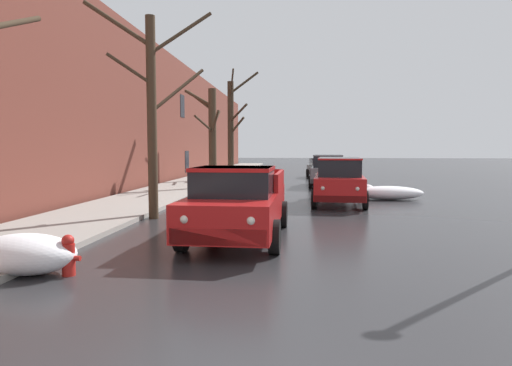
{
  "coord_description": "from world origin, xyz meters",
  "views": [
    {
      "loc": [
        0.12,
        -2.95,
        2.17
      ],
      "look_at": [
        -1.0,
        9.0,
        1.22
      ],
      "focal_mm": 30.67,
      "sensor_mm": 36.0,
      "label": 1
    }
  ],
  "objects": [
    {
      "name": "suv_grey_parked_kerbside_mid",
      "position": [
        1.9,
        22.3,
        0.99
      ],
      "size": [
        2.29,
        4.58,
        1.82
      ],
      "color": "slate",
      "rests_on": "ground"
    },
    {
      "name": "bare_tree_mid_block",
      "position": [
        -4.37,
        19.81,
        2.93
      ],
      "size": [
        2.5,
        3.46,
        5.4
      ],
      "color": "#423323",
      "rests_on": "ground"
    },
    {
      "name": "snow_bank_along_left_kerb",
      "position": [
        3.87,
        16.02,
        0.29
      ],
      "size": [
        2.97,
        1.1,
        0.64
      ],
      "color": "white",
      "rests_on": "ground"
    },
    {
      "name": "sedan_black_parked_far_down_block",
      "position": [
        1.91,
        29.73,
        0.75
      ],
      "size": [
        2.17,
        3.97,
        1.42
      ],
      "color": "black",
      "rests_on": "ground"
    },
    {
      "name": "bare_tree_second_along_sidewalk",
      "position": [
        -4.3,
        10.17,
        3.43
      ],
      "size": [
        3.6,
        2.69,
        6.52
      ],
      "color": "#423323",
      "rests_on": "ground"
    },
    {
      "name": "brick_townhouse_facade",
      "position": [
        -8.38,
        18.0,
        4.16
      ],
      "size": [
        0.63,
        80.0,
        8.32
      ],
      "color": "brown",
      "rests_on": "ground"
    },
    {
      "name": "snow_bank_mid_block_left",
      "position": [
        -4.56,
        4.07,
        0.35
      ],
      "size": [
        1.82,
        1.1,
        0.71
      ],
      "color": "white",
      "rests_on": "ground"
    },
    {
      "name": "suv_red_parked_kerbside_close",
      "position": [
        1.77,
        14.3,
        0.99
      ],
      "size": [
        2.28,
        4.78,
        1.82
      ],
      "color": "red",
      "rests_on": "ground"
    },
    {
      "name": "snow_bank_near_corner_left",
      "position": [
        -4.26,
        25.53,
        0.3
      ],
      "size": [
        2.81,
        1.05,
        0.62
      ],
      "color": "white",
      "rests_on": "ground"
    },
    {
      "name": "fire_hydrant",
      "position": [
        -3.76,
        4.05,
        0.36
      ],
      "size": [
        0.42,
        0.22,
        0.71
      ],
      "color": "#B21E19",
      "rests_on": "ground"
    },
    {
      "name": "left_sidewalk_slab",
      "position": [
        -6.23,
        18.0,
        0.07
      ],
      "size": [
        3.3,
        80.0,
        0.13
      ],
      "primitive_type": "cube",
      "color": "gray",
      "rests_on": "ground"
    },
    {
      "name": "pickup_truck_red_approaching_near_lane",
      "position": [
        -1.27,
        7.37,
        0.88
      ],
      "size": [
        2.27,
        5.33,
        1.76
      ],
      "color": "red",
      "rests_on": "ground"
    },
    {
      "name": "bare_tree_far_down_block",
      "position": [
        -4.22,
        26.12,
        3.57
      ],
      "size": [
        2.05,
        2.33,
        7.33
      ],
      "color": "#382B1E",
      "rests_on": "ground"
    }
  ]
}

